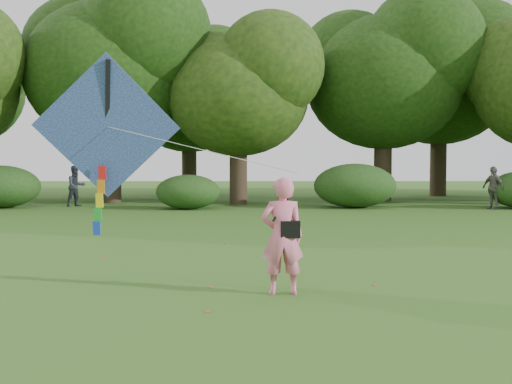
{
  "coord_description": "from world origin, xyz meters",
  "views": [
    {
      "loc": [
        -1.28,
        -9.24,
        2.09
      ],
      "look_at": [
        -1.25,
        2.0,
        1.5
      ],
      "focal_mm": 45.0,
      "sensor_mm": 36.0,
      "label": 1
    }
  ],
  "objects_px": {
    "bystander_right": "(493,188)",
    "man_kite_flyer": "(282,236)",
    "bystander_left": "(76,186)",
    "flying_kite": "(107,129)"
  },
  "relations": [
    {
      "from": "man_kite_flyer",
      "to": "flying_kite",
      "type": "distance_m",
      "value": 4.22
    },
    {
      "from": "man_kite_flyer",
      "to": "flying_kite",
      "type": "height_order",
      "value": "flying_kite"
    },
    {
      "from": "man_kite_flyer",
      "to": "bystander_left",
      "type": "relative_size",
      "value": 1.01
    },
    {
      "from": "bystander_right",
      "to": "man_kite_flyer",
      "type": "bearing_deg",
      "value": -58.66
    },
    {
      "from": "bystander_right",
      "to": "bystander_left",
      "type": "bearing_deg",
      "value": -123.78
    },
    {
      "from": "flying_kite",
      "to": "man_kite_flyer",
      "type": "bearing_deg",
      "value": -34.47
    },
    {
      "from": "man_kite_flyer",
      "to": "bystander_left",
      "type": "height_order",
      "value": "man_kite_flyer"
    },
    {
      "from": "flying_kite",
      "to": "bystander_left",
      "type": "bearing_deg",
      "value": 107.51
    },
    {
      "from": "man_kite_flyer",
      "to": "bystander_right",
      "type": "bearing_deg",
      "value": -124.41
    },
    {
      "from": "man_kite_flyer",
      "to": "flying_kite",
      "type": "xyz_separation_m",
      "value": [
        -3.16,
        2.17,
        1.74
      ]
    }
  ]
}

